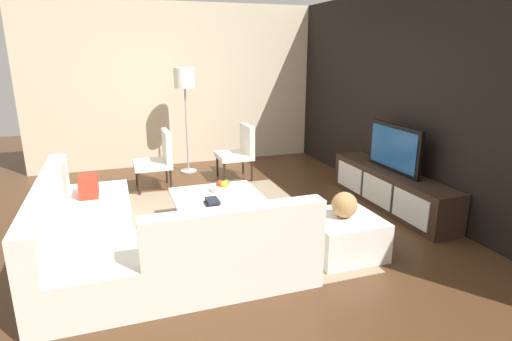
{
  "coord_description": "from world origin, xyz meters",
  "views": [
    {
      "loc": [
        4.32,
        -0.96,
        2.0
      ],
      "look_at": [
        -0.27,
        0.62,
        0.6
      ],
      "focal_mm": 29.22,
      "sensor_mm": 36.0,
      "label": 1
    }
  ],
  "objects_px": {
    "television": "(394,148)",
    "fruit_bowl": "(223,187)",
    "sectional_couch": "(134,239)",
    "coffee_table": "(219,211)",
    "book_stack": "(212,202)",
    "accent_chair_far": "(240,149)",
    "floor_lamp": "(185,84)",
    "ottoman": "(342,235)",
    "media_console": "(390,189)",
    "decorative_ball": "(344,205)",
    "accent_chair_near": "(159,157)"
  },
  "relations": [
    {
      "from": "fruit_bowl",
      "to": "book_stack",
      "type": "relative_size",
      "value": 1.28
    },
    {
      "from": "media_console",
      "to": "sectional_couch",
      "type": "height_order",
      "value": "sectional_couch"
    },
    {
      "from": "coffee_table",
      "to": "book_stack",
      "type": "relative_size",
      "value": 4.64
    },
    {
      "from": "floor_lamp",
      "to": "ottoman",
      "type": "bearing_deg",
      "value": 15.19
    },
    {
      "from": "fruit_bowl",
      "to": "accent_chair_far",
      "type": "height_order",
      "value": "accent_chair_far"
    },
    {
      "from": "sectional_couch",
      "to": "accent_chair_near",
      "type": "relative_size",
      "value": 2.88
    },
    {
      "from": "sectional_couch",
      "to": "accent_chair_near",
      "type": "height_order",
      "value": "accent_chair_near"
    },
    {
      "from": "accent_chair_near",
      "to": "book_stack",
      "type": "xyz_separation_m",
      "value": [
        1.91,
        0.36,
        -0.08
      ]
    },
    {
      "from": "television",
      "to": "ottoman",
      "type": "relative_size",
      "value": 1.43
    },
    {
      "from": "media_console",
      "to": "ottoman",
      "type": "distance_m",
      "value": 1.59
    },
    {
      "from": "accent_chair_far",
      "to": "book_stack",
      "type": "bearing_deg",
      "value": -22.09
    },
    {
      "from": "ottoman",
      "to": "media_console",
      "type": "bearing_deg",
      "value": 126.86
    },
    {
      "from": "sectional_couch",
      "to": "decorative_ball",
      "type": "height_order",
      "value": "sectional_couch"
    },
    {
      "from": "book_stack",
      "to": "accent_chair_near",
      "type": "bearing_deg",
      "value": -169.43
    },
    {
      "from": "floor_lamp",
      "to": "fruit_bowl",
      "type": "xyz_separation_m",
      "value": [
        2.26,
        0.02,
        -1.05
      ]
    },
    {
      "from": "media_console",
      "to": "book_stack",
      "type": "bearing_deg",
      "value": -87.23
    },
    {
      "from": "television",
      "to": "sectional_couch",
      "type": "height_order",
      "value": "television"
    },
    {
      "from": "book_stack",
      "to": "media_console",
      "type": "bearing_deg",
      "value": 92.77
    },
    {
      "from": "television",
      "to": "fruit_bowl",
      "type": "relative_size",
      "value": 3.56
    },
    {
      "from": "fruit_bowl",
      "to": "book_stack",
      "type": "xyz_separation_m",
      "value": [
        0.4,
        -0.22,
        -0.02
      ]
    },
    {
      "from": "floor_lamp",
      "to": "decorative_ball",
      "type": "height_order",
      "value": "floor_lamp"
    },
    {
      "from": "decorative_ball",
      "to": "media_console",
      "type": "bearing_deg",
      "value": 126.86
    },
    {
      "from": "decorative_ball",
      "to": "book_stack",
      "type": "relative_size",
      "value": 1.19
    },
    {
      "from": "ottoman",
      "to": "fruit_bowl",
      "type": "distance_m",
      "value": 1.56
    },
    {
      "from": "accent_chair_near",
      "to": "decorative_ball",
      "type": "height_order",
      "value": "accent_chair_near"
    },
    {
      "from": "television",
      "to": "accent_chair_near",
      "type": "height_order",
      "value": "television"
    },
    {
      "from": "television",
      "to": "accent_chair_near",
      "type": "distance_m",
      "value": 3.32
    },
    {
      "from": "sectional_couch",
      "to": "floor_lamp",
      "type": "distance_m",
      "value": 3.46
    },
    {
      "from": "television",
      "to": "accent_chair_far",
      "type": "relative_size",
      "value": 1.15
    },
    {
      "from": "television",
      "to": "accent_chair_far",
      "type": "bearing_deg",
      "value": -141.84
    },
    {
      "from": "accent_chair_far",
      "to": "book_stack",
      "type": "xyz_separation_m",
      "value": [
        2.01,
        -0.93,
        -0.08
      ]
    },
    {
      "from": "television",
      "to": "sectional_couch",
      "type": "bearing_deg",
      "value": -80.83
    },
    {
      "from": "media_console",
      "to": "accent_chair_far",
      "type": "relative_size",
      "value": 2.47
    },
    {
      "from": "fruit_bowl",
      "to": "media_console",
      "type": "bearing_deg",
      "value": 82.78
    },
    {
      "from": "ottoman",
      "to": "decorative_ball",
      "type": "bearing_deg",
      "value": 0.0
    },
    {
      "from": "accent_chair_far",
      "to": "decorative_ball",
      "type": "height_order",
      "value": "accent_chair_far"
    },
    {
      "from": "decorative_ball",
      "to": "sectional_couch",
      "type": "bearing_deg",
      "value": -101.9
    },
    {
      "from": "sectional_couch",
      "to": "accent_chair_far",
      "type": "xyz_separation_m",
      "value": [
        -2.42,
        1.79,
        0.21
      ]
    },
    {
      "from": "media_console",
      "to": "sectional_couch",
      "type": "relative_size",
      "value": 0.86
    },
    {
      "from": "media_console",
      "to": "accent_chair_far",
      "type": "distance_m",
      "value": 2.42
    },
    {
      "from": "television",
      "to": "accent_chair_far",
      "type": "distance_m",
      "value": 2.43
    },
    {
      "from": "media_console",
      "to": "floor_lamp",
      "type": "distance_m",
      "value": 3.59
    },
    {
      "from": "media_console",
      "to": "coffee_table",
      "type": "relative_size",
      "value": 2.12
    },
    {
      "from": "sectional_couch",
      "to": "accent_chair_far",
      "type": "relative_size",
      "value": 2.88
    },
    {
      "from": "television",
      "to": "fruit_bowl",
      "type": "xyz_separation_m",
      "value": [
        -0.28,
        -2.19,
        -0.37
      ]
    },
    {
      "from": "media_console",
      "to": "coffee_table",
      "type": "bearing_deg",
      "value": -92.49
    },
    {
      "from": "accent_chair_near",
      "to": "media_console",
      "type": "bearing_deg",
      "value": 51.6
    },
    {
      "from": "media_console",
      "to": "fruit_bowl",
      "type": "relative_size",
      "value": 7.69
    },
    {
      "from": "sectional_couch",
      "to": "coffee_table",
      "type": "relative_size",
      "value": 2.47
    },
    {
      "from": "coffee_table",
      "to": "decorative_ball",
      "type": "height_order",
      "value": "decorative_ball"
    }
  ]
}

